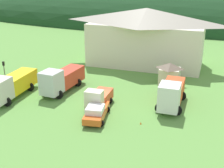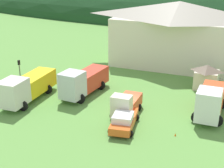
# 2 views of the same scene
# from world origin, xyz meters

# --- Properties ---
(ground_plane) EXTENTS (200.00, 200.00, 0.00)m
(ground_plane) POSITION_xyz_m (0.00, 0.00, 0.00)
(ground_plane) COLOR #5B9342
(forested_hill_backdrop) EXTENTS (176.64, 60.00, 26.22)m
(forested_hill_backdrop) POSITION_xyz_m (0.00, 71.31, 0.00)
(forested_hill_backdrop) COLOR #193D1E
(forested_hill_backdrop) RESTS_ON ground
(depot_building) EXTENTS (19.71, 8.78, 9.36)m
(depot_building) POSITION_xyz_m (1.19, 17.74, 4.82)
(depot_building) COLOR silver
(depot_building) RESTS_ON ground
(play_shed_cream) EXTENTS (2.96, 2.66, 3.02)m
(play_shed_cream) POSITION_xyz_m (6.49, 10.03, 1.55)
(play_shed_cream) COLOR beige
(play_shed_cream) RESTS_ON ground
(flatbed_truck_yellow) EXTENTS (3.31, 8.53, 3.24)m
(flatbed_truck_yellow) POSITION_xyz_m (-11.41, -1.43, 1.70)
(flatbed_truck_yellow) COLOR silver
(flatbed_truck_yellow) RESTS_ON ground
(tow_truck_silver) EXTENTS (3.45, 7.86, 3.42)m
(tow_truck_silver) POSITION_xyz_m (-6.41, 2.49, 1.72)
(tow_truck_silver) COLOR silver
(tow_truck_silver) RESTS_ON ground
(light_truck_cream) EXTENTS (2.48, 4.82, 2.69)m
(light_truck_cream) POSITION_xyz_m (0.03, -0.77, 1.23)
(light_truck_cream) COLOR beige
(light_truck_cream) RESTS_ON ground
(heavy_rig_white) EXTENTS (3.04, 7.23, 3.49)m
(heavy_rig_white) POSITION_xyz_m (7.88, 2.26, 1.75)
(heavy_rig_white) COLOR white
(heavy_rig_white) RESTS_ON ground
(service_pickup_orange) EXTENTS (2.84, 5.15, 1.66)m
(service_pickup_orange) POSITION_xyz_m (0.78, -3.34, 0.83)
(service_pickup_orange) COLOR orange
(service_pickup_orange) RESTS_ON ground
(traffic_light_west) EXTENTS (0.20, 0.32, 3.77)m
(traffic_light_west) POSITION_xyz_m (-14.02, 1.06, 2.34)
(traffic_light_west) COLOR #4C4C51
(traffic_light_west) RESTS_ON ground
(traffic_cone_near_pickup) EXTENTS (0.36, 0.36, 0.57)m
(traffic_cone_near_pickup) POSITION_xyz_m (5.60, -2.96, 0.00)
(traffic_cone_near_pickup) COLOR orange
(traffic_cone_near_pickup) RESTS_ON ground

